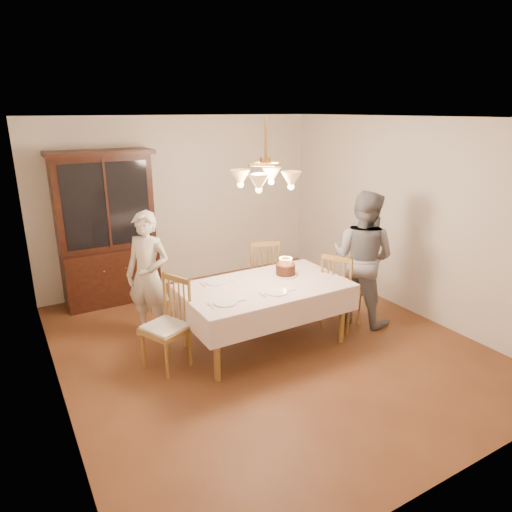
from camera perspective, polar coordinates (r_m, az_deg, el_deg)
ground at (r=5.57m, az=1.05°, el=-10.89°), size 5.00×5.00×0.00m
room_shell at (r=5.01m, az=1.15°, el=5.19°), size 5.00×5.00×5.00m
dining_table at (r=5.28m, az=1.09°, el=-4.37°), size 1.90×1.10×0.76m
china_hutch at (r=6.76m, az=-18.11°, el=2.94°), size 1.38×0.54×2.16m
chair_far_side at (r=6.41m, az=0.71°, el=-2.57°), size 0.53×0.52×1.00m
chair_left_end at (r=5.01m, az=-11.17°, el=-8.90°), size 0.56×0.57×1.00m
chair_right_end at (r=5.90m, az=10.57°, el=-4.76°), size 0.57×0.58×1.00m
elderly_woman at (r=5.61m, az=-13.34°, el=-2.41°), size 0.66×0.68×1.56m
adult_in_grey at (r=5.99m, az=13.15°, el=-0.24°), size 0.94×1.04×1.73m
birthday_cake at (r=5.53m, az=3.71°, el=-1.74°), size 0.30×0.30×0.22m
place_setting_near_left at (r=4.78m, az=-3.72°, el=-5.77°), size 0.40×0.25×0.02m
place_setting_near_right at (r=5.04m, az=2.64°, el=-4.46°), size 0.41×0.26×0.02m
place_setting_far_left at (r=5.33m, az=-4.88°, el=-3.23°), size 0.39×0.25×0.02m
chandelier at (r=4.93m, az=1.18°, el=9.67°), size 0.62×0.62×0.73m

